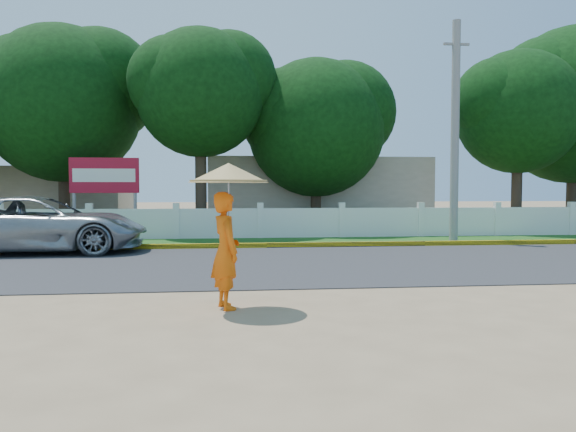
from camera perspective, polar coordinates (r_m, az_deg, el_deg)
The scene contains 12 objects.
ground at distance 9.33m, azimuth 1.36°, elevation -8.65°, with size 120.00×120.00×0.00m, color #9E8460.
road at distance 13.73m, azimuth -1.14°, elevation -4.84°, with size 60.00×7.00×0.02m, color #38383A.
grass_verge at distance 18.93m, azimuth -2.56°, elevation -2.66°, with size 60.00×3.50×0.03m, color #2D601E.
curb at distance 17.24m, azimuth -2.20°, elevation -3.00°, with size 40.00×0.18×0.16m, color yellow.
fence at distance 20.33m, azimuth -2.83°, elevation -0.76°, with size 40.00×0.10×1.10m, color silver.
building_near at distance 27.38m, azimuth 2.59°, elevation 2.41°, with size 10.00×6.00×3.20m, color #B7AD99.
building_far at distance 29.40m, azimuth -23.67°, elevation 1.81°, with size 8.00×5.00×2.80m, color #B7AD99.
utility_pole at distance 20.06m, azimuth 16.60°, elevation 8.19°, with size 0.28×0.28×7.48m, color gray.
vehicle at distance 17.36m, azimuth -23.77°, elevation -0.81°, with size 2.67×5.80×1.61m, color #999DA1.
monk_with_parasol at distance 8.66m, azimuth -6.21°, elevation 0.20°, with size 1.23×1.23×2.24m.
billboard at distance 21.82m, azimuth -18.15°, elevation 3.53°, with size 2.50×0.13×2.95m.
tree_row at distance 24.31m, azimuth 8.43°, elevation 10.38°, with size 38.39×7.68×8.99m.
Camera 1 is at (-1.21, -9.05, 1.88)m, focal length 35.00 mm.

